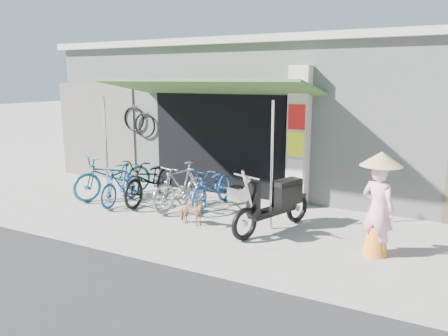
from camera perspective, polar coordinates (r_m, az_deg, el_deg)
The scene contains 13 objects.
ground at distance 7.93m, azimuth -2.08°, elevation -8.53°, with size 80.00×80.00×0.00m, color #9F9B90.
bicycle_shop at distance 12.17m, azimuth 9.84°, elevation 7.22°, with size 12.30×5.30×3.66m.
shop_pillar at distance 9.44m, azimuth 9.78°, elevation 3.94°, with size 0.42×0.44×3.00m.
awning at distance 9.31m, azimuth -2.10°, elevation 10.27°, with size 4.60×1.88×2.72m.
neighbour_left at distance 12.63m, azimuth -16.24°, elevation 4.65°, with size 2.60×0.06×2.60m, color #6B665B.
bike_teal at distance 10.46m, azimuth -14.22°, elevation -0.97°, with size 0.68×1.96×1.03m, color #185E6C.
bike_blue at distance 9.88m, azimuth -13.33°, elevation -2.14°, with size 0.41×1.45×0.87m, color navy.
bike_black at distance 9.91m, azimuth -9.62°, elevation -1.51°, with size 0.68×1.94×1.02m, color black.
bike_silver at distance 9.29m, azimuth -5.62°, elevation -2.33°, with size 0.47×1.67×1.00m, color #A4A5A9.
bike_navy at distance 9.35m, azimuth -1.48°, elevation -2.44°, with size 0.61×1.75×0.92m, color #1E4C8C.
street_dog at distance 8.31m, azimuth -4.31°, elevation -5.86°, with size 0.26×0.57×0.48m, color tan.
moped at distance 7.99m, azimuth 6.60°, elevation -4.54°, with size 0.91×1.94×1.14m.
nun at distance 7.16m, azimuth 19.50°, elevation -4.49°, with size 0.64×0.64×1.65m.
Camera 1 is at (3.69, -6.47, 2.73)m, focal length 35.00 mm.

